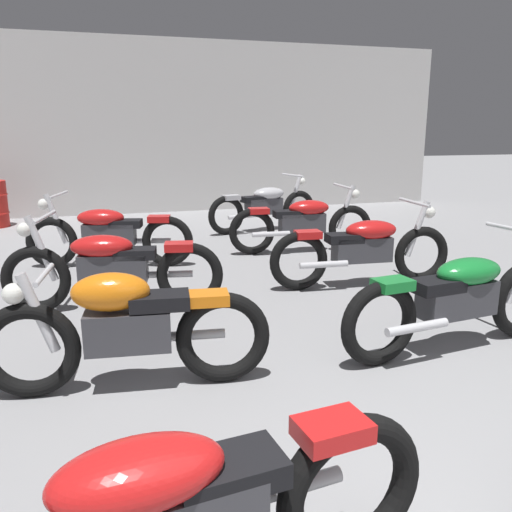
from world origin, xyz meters
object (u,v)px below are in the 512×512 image
Objects in this scene: motorcycle_right_row_2 at (363,248)px; motorcycle_left_row_3 at (108,233)px; motorcycle_left_row_2 at (112,266)px; motorcycle_left_row_1 at (127,327)px; motorcycle_right_row_3 at (303,222)px; motorcycle_right_row_1 at (458,297)px; motorcycle_right_row_4 at (265,205)px.

motorcycle_left_row_3 is at bearing 147.95° from motorcycle_right_row_2.
motorcycle_left_row_2 is 1.01× the size of motorcycle_left_row_3.
motorcycle_left_row_1 is at bearing -89.24° from motorcycle_left_row_3.
motorcycle_right_row_1 is at bearing -91.39° from motorcycle_right_row_3.
motorcycle_left_row_2 is 0.99× the size of motorcycle_right_row_3.
motorcycle_left_row_2 is at bearing 145.80° from motorcycle_right_row_1.
motorcycle_right_row_3 is at bearing 52.79° from motorcycle_left_row_1.
motorcycle_right_row_4 is at bearing 91.12° from motorcycle_right_row_3.
motorcycle_left_row_3 is at bearing 126.73° from motorcycle_right_row_1.
motorcycle_right_row_3 reaches higher than motorcycle_left_row_1.
motorcycle_right_row_3 is 1.02× the size of motorcycle_right_row_4.
motorcycle_left_row_2 is 3.30m from motorcycle_right_row_3.
motorcycle_left_row_3 is (0.00, 1.75, 0.00)m from motorcycle_left_row_2.
motorcycle_left_row_2 is at bearing 91.63° from motorcycle_left_row_1.
motorcycle_right_row_1 is at bearing -93.51° from motorcycle_right_row_2.
motorcycle_left_row_2 is (-0.05, 1.74, -0.01)m from motorcycle_left_row_1.
motorcycle_right_row_1 is (2.66, -3.56, 0.00)m from motorcycle_left_row_3.
motorcycle_left_row_2 and motorcycle_left_row_3 have the same top height.
motorcycle_left_row_1 is 0.91× the size of motorcycle_right_row_2.
motorcycle_right_row_3 is at bearing 88.61° from motorcycle_right_row_1.
motorcycle_left_row_3 is 1.00× the size of motorcycle_right_row_4.
motorcycle_right_row_1 is 1.00× the size of motorcycle_right_row_3.
motorcycle_right_row_2 is at bearing -32.05° from motorcycle_left_row_3.
motorcycle_right_row_3 is at bearing 1.37° from motorcycle_left_row_3.
motorcycle_left_row_2 is 0.99× the size of motorcycle_right_row_2.
motorcycle_left_row_2 is at bearing -90.11° from motorcycle_left_row_3.
motorcycle_left_row_1 is 4.47m from motorcycle_right_row_3.
motorcycle_right_row_2 is at bearing 32.82° from motorcycle_left_row_1.
motorcycle_right_row_4 is at bearing 90.94° from motorcycle_right_row_2.
motorcycle_right_row_3 is (2.75, 0.07, 0.00)m from motorcycle_left_row_3.
motorcycle_right_row_1 is (2.66, -1.81, 0.00)m from motorcycle_left_row_2.
motorcycle_right_row_2 and motorcycle_right_row_3 have the same top height.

